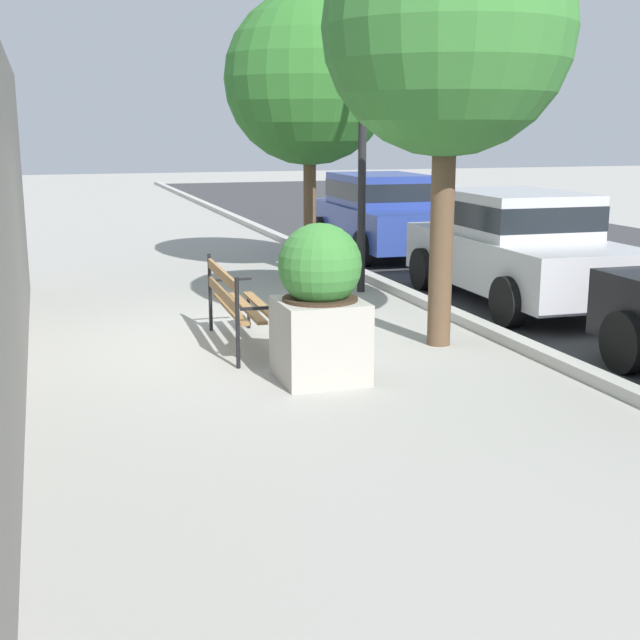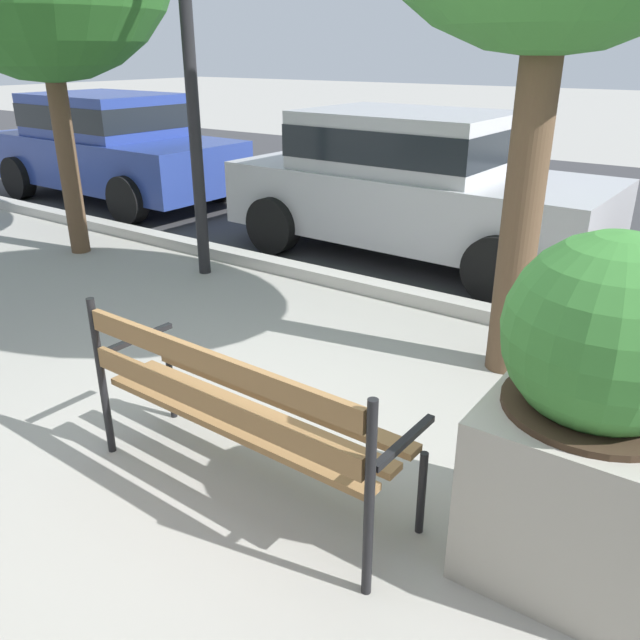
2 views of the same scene
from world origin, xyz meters
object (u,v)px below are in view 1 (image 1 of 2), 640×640
concrete_planter (320,303)px  lamp_post (363,119)px  parked_car_blue (381,211)px  park_bench (237,300)px  parked_car_silver (517,244)px  street_tree_near_bench (309,79)px  street_tree_down_street (448,30)px

concrete_planter → lamp_post: 5.04m
parked_car_blue → park_bench: bearing=-34.1°
park_bench → parked_car_silver: bearing=106.8°
street_tree_near_bench → lamp_post: bearing=9.1°
park_bench → concrete_planter: 1.61m
park_bench → parked_car_silver: 4.51m
street_tree_near_bench → park_bench: bearing=-26.8°
concrete_planter → parked_car_silver: parked_car_silver is taller
concrete_planter → street_tree_down_street: bearing=118.1°
concrete_planter → parked_car_blue: size_ratio=0.37×
street_tree_down_street → parked_car_silver: 3.84m
street_tree_near_bench → parked_car_blue: bearing=132.9°
street_tree_near_bench → parked_car_blue: size_ratio=1.11×
street_tree_down_street → lamp_post: size_ratio=1.23×
park_bench → street_tree_near_bench: 5.65m
street_tree_down_street → parked_car_silver: bearing=132.2°
street_tree_near_bench → parked_car_silver: (3.16, 2.06, -2.36)m
parked_car_silver → lamp_post: bearing=-128.9°
lamp_post → concrete_planter: bearing=-25.5°
parked_car_blue → street_tree_down_street: bearing=-16.7°
concrete_planter → parked_car_silver: (-2.82, 3.82, 0.07)m
parked_car_silver → lamp_post: 2.86m
park_bench → street_tree_near_bench: (-4.45, 2.24, 2.65)m
street_tree_down_street → lamp_post: 3.47m
concrete_planter → lamp_post: lamp_post is taller
parked_car_blue → lamp_post: size_ratio=1.06×
lamp_post → parked_car_silver: bearing=51.1°
lamp_post → park_bench: bearing=-42.6°
concrete_planter → parked_car_silver: bearing=126.4°
street_tree_down_street → park_bench: bearing=-105.1°
concrete_planter → parked_car_blue: (-7.89, 3.82, 0.07)m
park_bench → concrete_planter: (1.52, 0.49, 0.23)m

